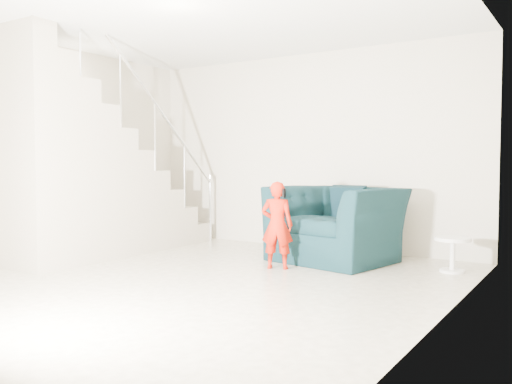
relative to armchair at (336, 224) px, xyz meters
The scene contains 12 objects.
floor 2.17m from the armchair, 112.17° to the right, with size 5.50×5.50×0.00m, color gray.
ceiling 3.10m from the armchair, 112.17° to the right, with size 5.50×5.50×0.00m, color silver.
back_wall 1.44m from the armchair, 135.84° to the left, with size 5.00×5.00×0.00m, color #BCB599.
left_wall 3.95m from the armchair, 149.18° to the right, with size 5.50×5.50×0.00m, color #BCB599.
right_wall 2.75m from the armchair, 49.26° to the right, with size 5.50×5.50×0.00m, color #BCB599.
armchair is the anchor object (origin of this frame).
toddler 0.88m from the armchair, 113.37° to the right, with size 0.36×0.23×0.98m, color #A30507.
side_table 1.37m from the armchair, ahead, with size 0.38×0.38×0.38m.
staircase 3.18m from the armchair, 153.14° to the right, with size 1.02×3.03×3.62m.
cushion 0.35m from the armchair, 74.57° to the left, with size 0.44×0.13×0.42m, color black.
throw 0.62m from the armchair, behind, with size 0.05×0.52×0.59m, color black.
phone 0.96m from the armchair, 106.68° to the right, with size 0.02×0.05×0.10m, color black.
Camera 1 is at (3.48, -4.04, 1.18)m, focal length 38.00 mm.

